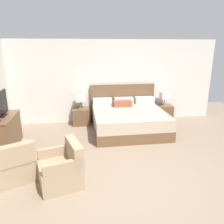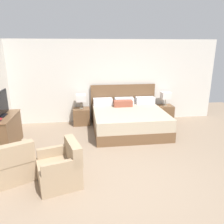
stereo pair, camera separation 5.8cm
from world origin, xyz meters
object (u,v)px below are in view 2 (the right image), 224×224
object	(u,v)px
tv	(0,105)
armchair_by_window	(13,164)
nightstand_left	(82,116)
armchair_companion	(61,169)
table_lamp_left	(81,98)
table_lamp_right	(166,96)
nightstand_right	(164,113)
dresser	(4,131)
bed	(129,119)

from	to	relation	value
tv	armchair_by_window	distance (m)	1.71
nightstand_left	armchair_companion	xyz separation A→B (m)	(-0.36, -3.03, 0.03)
armchair_by_window	armchair_companion	distance (m)	0.91
table_lamp_left	armchair_companion	distance (m)	3.10
armchair_companion	table_lamp_right	bearing A→B (deg)	45.14
nightstand_right	table_lamp_left	distance (m)	2.73
table_lamp_left	tv	world-z (taller)	tv
dresser	armchair_by_window	bearing A→B (deg)	-67.46
armchair_companion	nightstand_left	bearing A→B (deg)	83.30
nightstand_left	dresser	size ratio (longest dim) A/B	0.44
bed	armchair_companion	world-z (taller)	bed
bed	table_lamp_left	world-z (taller)	bed
dresser	table_lamp_right	bearing A→B (deg)	16.96
table_lamp_left	tv	distance (m)	2.27
bed	tv	size ratio (longest dim) A/B	2.24
nightstand_right	bed	bearing A→B (deg)	-152.90
nightstand_right	tv	size ratio (longest dim) A/B	0.55
tv	bed	bearing A→B (deg)	12.08
dresser	tv	size ratio (longest dim) A/B	1.25
nightstand_right	armchair_by_window	xyz separation A→B (m)	(-3.89, -2.77, 0.03)
table_lamp_right	dresser	xyz separation A→B (m)	(-4.48, -1.37, -0.43)
table_lamp_left	tv	bearing A→B (deg)	-143.19
dresser	nightstand_left	bearing A→B (deg)	36.95
nightstand_right	tv	world-z (taller)	tv
dresser	nightstand_right	bearing A→B (deg)	16.95
nightstand_left	dresser	world-z (taller)	dresser
dresser	bed	bearing A→B (deg)	12.24
tv	dresser	bearing A→B (deg)	-104.15
bed	armchair_by_window	world-z (taller)	bed
nightstand_right	nightstand_left	bearing A→B (deg)	180.00
nightstand_left	armchair_by_window	distance (m)	3.03
table_lamp_right	armchair_by_window	world-z (taller)	table_lamp_right
tv	armchair_by_window	size ratio (longest dim) A/B	1.00
nightstand_right	table_lamp_left	world-z (taller)	table_lamp_left
table_lamp_right	tv	world-z (taller)	tv
nightstand_left	bed	bearing A→B (deg)	-27.13
tv	armchair_by_window	bearing A→B (deg)	-67.70
bed	table_lamp_left	xyz separation A→B (m)	(-1.33, 0.68, 0.50)
bed	dresser	distance (m)	3.22
armchair_by_window	table_lamp_right	bearing A→B (deg)	35.49
nightstand_left	nightstand_right	distance (m)	2.66
bed	table_lamp_right	bearing A→B (deg)	27.15
nightstand_right	table_lamp_right	xyz separation A→B (m)	(-0.00, 0.00, 0.58)
nightstand_right	tv	xyz separation A→B (m)	(-4.47, -1.35, 0.79)
bed	armchair_companion	xyz separation A→B (m)	(-1.69, -2.35, -0.05)
table_lamp_left	tv	size ratio (longest dim) A/B	0.48
nightstand_left	table_lamp_right	bearing A→B (deg)	0.03
table_lamp_right	table_lamp_left	bearing A→B (deg)	180.00
armchair_by_window	armchair_companion	bearing A→B (deg)	-16.58
table_lamp_left	table_lamp_right	world-z (taller)	same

